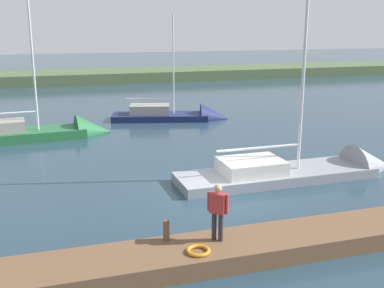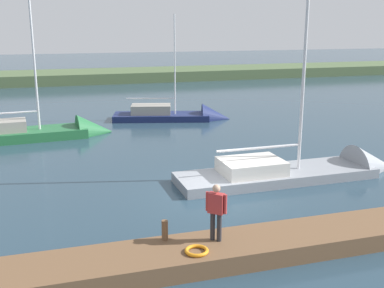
% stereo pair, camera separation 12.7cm
% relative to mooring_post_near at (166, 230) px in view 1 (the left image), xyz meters
% --- Properties ---
extents(ground_plane, '(200.00, 200.00, 0.00)m').
position_rel_mooring_post_near_xyz_m(ground_plane, '(-2.96, -4.38, -0.84)').
color(ground_plane, '#263D4C').
extents(far_shoreline, '(180.00, 8.00, 2.40)m').
position_rel_mooring_post_near_xyz_m(far_shoreline, '(-2.96, -45.25, -0.84)').
color(far_shoreline, '#4C603D').
rests_on(far_shoreline, ground_plane).
extents(dock_pier, '(19.75, 1.85, 0.55)m').
position_rel_mooring_post_near_xyz_m(dock_pier, '(-2.96, 0.65, -0.57)').
color(dock_pier, brown).
rests_on(dock_pier, ground_plane).
extents(mooring_post_near, '(0.18, 0.18, 0.59)m').
position_rel_mooring_post_near_xyz_m(mooring_post_near, '(0.00, 0.00, 0.00)').
color(mooring_post_near, brown).
rests_on(mooring_post_near, dock_pier).
extents(life_ring_buoy, '(0.66, 0.66, 0.10)m').
position_rel_mooring_post_near_xyz_m(life_ring_buoy, '(-0.64, 1.02, -0.24)').
color(life_ring_buoy, orange).
rests_on(life_ring_buoy, dock_pier).
extents(sailboat_inner_slip, '(9.00, 3.04, 9.41)m').
position_rel_mooring_post_near_xyz_m(sailboat_inner_slip, '(3.02, -16.54, -0.70)').
color(sailboat_inner_slip, '#236638').
rests_on(sailboat_inner_slip, ground_plane).
extents(sailboat_mid_channel, '(10.53, 2.52, 10.62)m').
position_rel_mooring_post_near_xyz_m(sailboat_mid_channel, '(-8.13, -5.42, -0.71)').
color(sailboat_mid_channel, gray).
rests_on(sailboat_mid_channel, ground_plane).
extents(sailboat_outer_mooring, '(8.54, 4.20, 8.36)m').
position_rel_mooring_post_near_xyz_m(sailboat_outer_mooring, '(-5.94, -19.46, -0.72)').
color(sailboat_outer_mooring, navy).
rests_on(sailboat_outer_mooring, ground_plane).
extents(person_on_dock, '(0.50, 0.47, 1.68)m').
position_rel_mooring_post_near_xyz_m(person_on_dock, '(-1.39, 0.46, 0.68)').
color(person_on_dock, '#28282D').
rests_on(person_on_dock, dock_pier).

